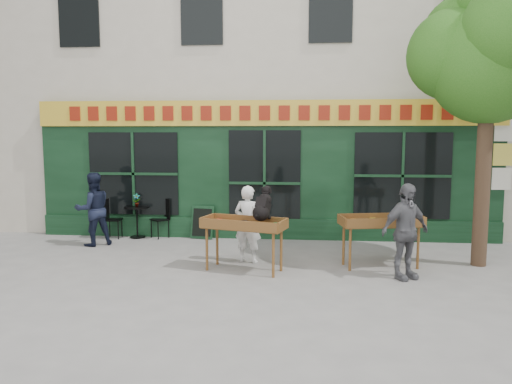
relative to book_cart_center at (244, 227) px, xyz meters
The scene contains 14 objects.
ground 0.98m from the book_cart_center, 73.14° to the left, with size 80.00×80.00×0.00m, color slate.
building 7.71m from the book_cart_center, 88.62° to the left, with size 14.00×7.26×10.00m.
street_tree 5.64m from the book_cart_center, 10.99° to the left, with size 3.05×2.90×5.60m.
book_cart_center is the anchor object (origin of this frame).
dog 0.59m from the book_cart_center, ahead, with size 0.34×0.60×0.60m, color black, non-canonical shape.
woman 0.65m from the book_cart_center, 90.00° to the left, with size 0.55×0.36×1.52m, color white.
book_cart_right 2.60m from the book_cart_center, 11.52° to the left, with size 1.59×0.90×0.99m.
man_right 2.85m from the book_cart_center, ahead, with size 0.98×0.41×1.68m, color #55555A.
bistro_table 3.97m from the book_cart_center, 137.77° to the left, with size 0.60×0.60×0.76m.
bistro_chair_left 4.40m from the book_cart_center, 144.41° to the left, with size 0.39×0.38×0.95m.
bistro_chair_right 3.63m from the book_cart_center, 129.90° to the left, with size 0.51×0.51×0.95m.
potted_plant 3.96m from the book_cart_center, 137.77° to the left, with size 0.17×0.11×0.32m, color gray.
man_left 4.04m from the book_cart_center, 154.12° to the left, with size 0.81×0.63×1.66m, color black.
chalkboard 3.05m from the book_cart_center, 116.33° to the left, with size 0.58×0.28×0.79m.
Camera 1 is at (0.92, -9.45, 2.53)m, focal length 35.00 mm.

